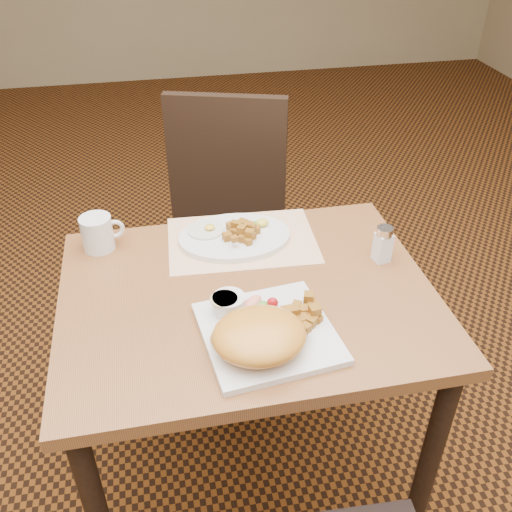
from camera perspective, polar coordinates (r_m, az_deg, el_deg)
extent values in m
plane|color=black|center=(1.94, -0.63, -21.10)|extent=(8.00, 8.00, 0.00)
cube|color=brown|center=(1.39, -0.83, -4.17)|extent=(0.90, 0.70, 0.03)
cylinder|color=black|center=(1.59, 16.78, -19.59)|extent=(0.05, 0.05, 0.71)
cylinder|color=black|center=(1.86, -14.82, -8.74)|extent=(0.05, 0.05, 0.71)
cylinder|color=black|center=(1.95, 9.30, -5.67)|extent=(0.05, 0.05, 0.71)
cube|color=black|center=(2.01, -3.53, -0.29)|extent=(0.53, 0.53, 0.05)
cylinder|color=black|center=(2.28, 1.85, -2.80)|extent=(0.04, 0.04, 0.42)
cylinder|color=black|center=(2.01, 1.06, -9.10)|extent=(0.04, 0.04, 0.42)
cylinder|color=black|center=(2.33, -7.04, -2.22)|extent=(0.04, 0.04, 0.42)
cylinder|color=black|center=(2.06, -9.07, -8.28)|extent=(0.04, 0.04, 0.42)
cube|color=black|center=(2.04, -2.94, 9.16)|extent=(0.41, 0.16, 0.50)
cube|color=white|center=(1.56, -1.42, 1.59)|extent=(0.41, 0.30, 0.00)
cube|color=silver|center=(1.26, 1.21, -7.71)|extent=(0.31, 0.31, 0.02)
ellipsoid|color=orange|center=(1.19, 0.33, -7.94)|extent=(0.20, 0.18, 0.07)
ellipsoid|color=orange|center=(1.20, 1.71, -9.22)|extent=(0.08, 0.07, 0.03)
ellipsoid|color=orange|center=(1.22, -2.75, -8.16)|extent=(0.08, 0.07, 0.03)
cylinder|color=silver|center=(1.29, -2.73, -4.80)|extent=(0.08, 0.08, 0.04)
cylinder|color=beige|center=(1.28, -3.22, -4.32)|extent=(0.06, 0.06, 0.01)
ellipsoid|color=#387223|center=(1.31, 0.54, -4.93)|extent=(0.04, 0.03, 0.01)
ellipsoid|color=red|center=(1.31, 1.68, -4.68)|extent=(0.03, 0.03, 0.03)
ellipsoid|color=#F28C72|center=(1.31, -0.37, -4.69)|extent=(0.06, 0.06, 0.02)
cylinder|color=white|center=(1.57, -5.05, 2.63)|extent=(0.10, 0.10, 0.01)
ellipsoid|color=yellow|center=(1.57, -4.65, 2.89)|extent=(0.03, 0.03, 0.01)
ellipsoid|color=#387223|center=(1.59, 0.24, 3.26)|extent=(0.05, 0.04, 0.01)
ellipsoid|color=yellow|center=(1.59, 0.64, 3.36)|extent=(0.04, 0.04, 0.02)
cube|color=white|center=(1.50, 12.53, 0.85)|extent=(0.04, 0.04, 0.08)
cylinder|color=silver|center=(1.47, 12.77, 2.45)|extent=(0.05, 0.05, 0.02)
cylinder|color=silver|center=(1.57, -15.60, 2.22)|extent=(0.08, 0.08, 0.09)
torus|color=silver|center=(1.57, -13.99, 2.62)|extent=(0.06, 0.02, 0.06)
cube|color=#A4691A|center=(1.27, 5.54, -6.48)|extent=(0.03, 0.03, 0.02)
cube|color=#A4691A|center=(1.28, 3.12, -5.63)|extent=(0.03, 0.03, 0.02)
cube|color=#A4691A|center=(1.25, 2.64, -7.09)|extent=(0.03, 0.03, 0.02)
cube|color=#A4691A|center=(1.29, 4.96, -5.49)|extent=(0.03, 0.03, 0.02)
cube|color=#A4691A|center=(1.30, 4.04, -5.14)|extent=(0.02, 0.02, 0.02)
cube|color=#A4691A|center=(1.25, 3.27, -7.19)|extent=(0.03, 0.03, 0.02)
cube|color=#A4691A|center=(1.23, 5.02, -7.16)|extent=(0.03, 0.03, 0.02)
cube|color=#A4691A|center=(1.27, 5.91, -5.39)|extent=(0.03, 0.03, 0.02)
cube|color=#A4691A|center=(1.28, 6.24, -6.24)|extent=(0.02, 0.02, 0.01)
cube|color=#A4691A|center=(1.30, 4.09, -5.03)|extent=(0.03, 0.03, 0.02)
cube|color=#A4691A|center=(1.24, 4.64, -7.79)|extent=(0.03, 0.03, 0.02)
cube|color=#A4691A|center=(1.27, 3.84, -5.48)|extent=(0.03, 0.03, 0.02)
cube|color=#A4691A|center=(1.25, 3.56, -7.39)|extent=(0.02, 0.02, 0.02)
cube|color=#A4691A|center=(1.27, 5.53, -6.45)|extent=(0.03, 0.03, 0.02)
cube|color=#A4691A|center=(1.30, 5.29, -4.11)|extent=(0.03, 0.03, 0.02)
cube|color=#A4691A|center=(1.27, 4.50, -6.29)|extent=(0.02, 0.02, 0.02)
cube|color=#A4691A|center=(1.26, 3.34, -5.67)|extent=(0.02, 0.02, 0.02)
cube|color=#A4691A|center=(1.29, 3.97, -5.39)|extent=(0.03, 0.03, 0.02)
cube|color=#A4691A|center=(1.25, 4.16, -7.32)|extent=(0.02, 0.02, 0.01)
cube|color=#A4691A|center=(1.26, 4.57, -7.03)|extent=(0.02, 0.02, 0.02)
cube|color=#A4691A|center=(1.29, 5.19, -5.65)|extent=(0.03, 0.03, 0.02)
cube|color=#A4691A|center=(1.28, 4.63, -6.14)|extent=(0.02, 0.02, 0.02)
cube|color=#A4691A|center=(1.30, 5.67, -5.04)|extent=(0.03, 0.03, 0.02)
cube|color=#A4691A|center=(1.29, 5.07, -5.60)|extent=(0.02, 0.02, 0.02)
cube|color=#A4691A|center=(1.31, 5.55, -4.74)|extent=(0.02, 0.02, 0.02)
cube|color=#A4691A|center=(1.26, 4.31, -6.53)|extent=(0.03, 0.03, 0.02)
cube|color=#A4691A|center=(1.29, 5.15, -5.86)|extent=(0.02, 0.02, 0.02)
cube|color=#A4691A|center=(1.51, -0.79, 1.45)|extent=(0.02, 0.02, 0.02)
cube|color=#A4691A|center=(1.57, -2.44, 2.94)|extent=(0.03, 0.03, 0.02)
cube|color=#A4691A|center=(1.54, -0.46, 2.88)|extent=(0.03, 0.03, 0.02)
cube|color=#A4691A|center=(1.53, -2.89, 1.95)|extent=(0.03, 0.03, 0.02)
cube|color=#A4691A|center=(1.51, -0.67, 2.32)|extent=(0.03, 0.03, 0.02)
cube|color=#A4691A|center=(1.55, -1.78, 3.12)|extent=(0.02, 0.02, 0.02)
cube|color=#A4691A|center=(1.56, -0.06, 2.62)|extent=(0.03, 0.02, 0.02)
cube|color=#A4691A|center=(1.49, -2.18, 1.73)|extent=(0.02, 0.02, 0.01)
cube|color=#A4691A|center=(1.55, -1.00, 2.40)|extent=(0.03, 0.03, 0.02)
cube|color=#A4691A|center=(1.53, -0.46, 2.06)|extent=(0.03, 0.03, 0.02)
cube|color=#A4691A|center=(1.56, -1.15, 2.85)|extent=(0.03, 0.03, 0.02)
cube|color=#A4691A|center=(1.55, -0.62, 3.11)|extent=(0.02, 0.02, 0.02)
cube|color=#A4691A|center=(1.54, -0.79, 2.99)|extent=(0.03, 0.02, 0.02)
cube|color=#A4691A|center=(1.53, -1.46, 2.67)|extent=(0.03, 0.03, 0.02)
cube|color=#A4691A|center=(1.55, -2.24, 2.50)|extent=(0.02, 0.02, 0.02)
cube|color=#A4691A|center=(1.55, -2.12, 3.23)|extent=(0.03, 0.02, 0.02)
cube|color=#A4691A|center=(1.58, -1.34, 3.22)|extent=(0.03, 0.03, 0.02)
cube|color=#A4691A|center=(1.52, -1.39, 1.75)|extent=(0.02, 0.02, 0.02)
cube|color=#A4691A|center=(1.55, -1.97, 2.39)|extent=(0.03, 0.03, 0.02)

